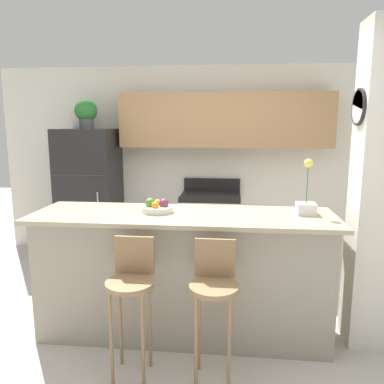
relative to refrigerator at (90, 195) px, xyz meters
name	(u,v)px	position (x,y,z in m)	size (l,w,h in m)	color
ground_plane	(183,331)	(1.46, -1.71, -0.87)	(14.00, 14.00, 0.00)	beige
wall_back	(211,146)	(1.59, 0.31, 0.64)	(5.60, 0.38, 2.55)	silver
pillar_right	(378,190)	(3.00, -1.69, 0.41)	(0.38, 0.32, 2.55)	silver
counter_bar	(183,274)	(1.46, -1.71, -0.33)	(2.51, 0.75, 1.06)	gray
refrigerator	(90,195)	(0.00, 0.00, 0.00)	(0.72, 0.69, 1.73)	black
stove_range	(210,228)	(1.60, 0.03, -0.41)	(0.76, 0.64, 1.07)	white
bar_stool_left	(131,286)	(1.17, -2.28, -0.20)	(0.34, 0.34, 1.00)	olive
bar_stool_right	(214,290)	(1.76, -2.28, -0.20)	(0.34, 0.34, 1.00)	olive
potted_plant_on_fridge	(86,112)	(0.00, 0.00, 1.07)	(0.29, 0.29, 0.38)	#4C4C51
orchid_vase	(306,202)	(2.47, -1.61, 0.29)	(0.15, 0.15, 0.46)	white
fruit_bowl	(157,207)	(1.24, -1.67, 0.23)	(0.26, 0.26, 0.12)	silver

